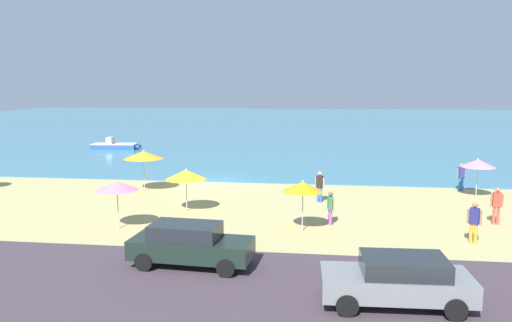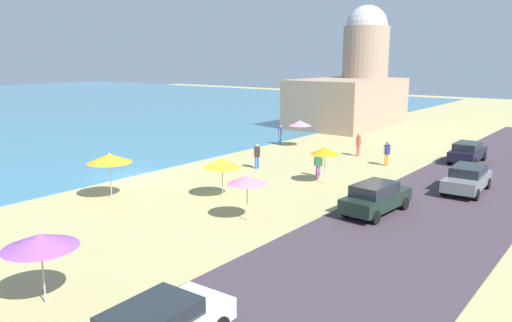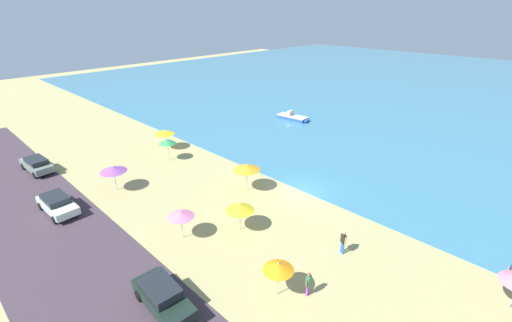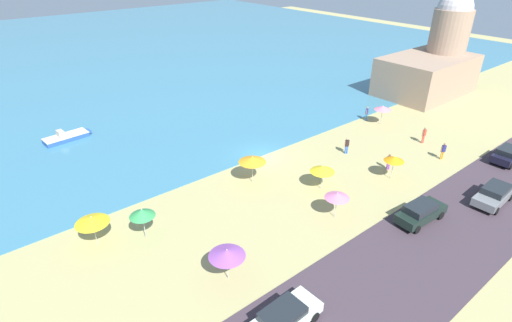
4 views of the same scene
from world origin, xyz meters
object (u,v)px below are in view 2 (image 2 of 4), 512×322
object	(u,v)px
beach_umbrella_0	(300,123)
harbor_fortress	(355,86)
bather_3	(387,152)
bather_0	(280,134)
beach_umbrella_3	(40,241)
bather_1	(318,163)
beach_umbrella_1	(247,180)
parked_car_3	(467,152)
parked_car_0	(376,197)
beach_umbrella_6	(222,163)
bather_4	(257,155)
beach_umbrella_7	(325,151)
parked_car_4	(467,178)
bather_2	(358,143)
beach_umbrella_5	(109,158)

from	to	relation	value
beach_umbrella_0	harbor_fortress	world-z (taller)	harbor_fortress
bather_3	bather_0	bearing A→B (deg)	77.71
beach_umbrella_3	bather_1	size ratio (longest dim) A/B	1.49
beach_umbrella_1	parked_car_3	xyz separation A→B (m)	(19.79, -4.56, -1.12)
beach_umbrella_3	parked_car_0	size ratio (longest dim) A/B	0.53
beach_umbrella_1	bather_1	bearing A→B (deg)	10.96
beach_umbrella_6	bather_4	distance (m)	7.52
beach_umbrella_7	parked_car_4	xyz separation A→B (m)	(3.05, -7.49, -1.19)
bather_3	beach_umbrella_3	bearing A→B (deg)	179.49
beach_umbrella_3	harbor_fortress	world-z (taller)	harbor_fortress
bather_0	parked_car_0	size ratio (longest dim) A/B	0.39
bather_3	parked_car_0	bearing A→B (deg)	-159.25
beach_umbrella_6	harbor_fortress	size ratio (longest dim) A/B	0.16
parked_car_3	bather_2	bearing A→B (deg)	107.92
bather_2	harbor_fortress	xyz separation A→B (m)	(16.71, 8.91, 3.31)
bather_2	beach_umbrella_7	bearing A→B (deg)	-166.08
beach_umbrella_0	bather_3	xyz separation A→B (m)	(-2.77, -9.10, -1.04)
bather_2	parked_car_0	distance (m)	14.79
parked_car_0	harbor_fortress	size ratio (longest dim) A/B	0.33
bather_4	beach_umbrella_1	bearing A→B (deg)	-144.71
beach_umbrella_1	parked_car_4	distance (m)	13.35
bather_4	parked_car_4	bearing A→B (deg)	-80.15
beach_umbrella_6	parked_car_4	world-z (taller)	beach_umbrella_6
beach_umbrella_6	parked_car_3	size ratio (longest dim) A/B	0.54
beach_umbrella_1	beach_umbrella_6	xyz separation A→B (m)	(2.25, 3.54, -0.04)
bather_0	parked_car_4	bearing A→B (deg)	-110.15
beach_umbrella_5	bather_2	distance (m)	19.81
beach_umbrella_7	bather_0	size ratio (longest dim) A/B	1.34
bather_3	harbor_fortress	xyz separation A→B (m)	(18.64, 12.10, 3.32)
bather_1	parked_car_4	xyz separation A→B (m)	(1.79, -8.68, -0.04)
bather_2	bather_0	bearing A→B (deg)	86.72
parked_car_4	beach_umbrella_0	bearing A→B (deg)	66.51
beach_umbrella_5	bather_0	xyz separation A→B (m)	(19.51, 2.48, -1.28)
beach_umbrella_3	bather_3	xyz separation A→B (m)	(25.66, -0.23, -1.08)
beach_umbrella_3	parked_car_3	world-z (taller)	beach_umbrella_3
bather_0	beach_umbrella_7	bearing A→B (deg)	-133.55
beach_umbrella_0	beach_umbrella_3	bearing A→B (deg)	-162.68
bather_2	harbor_fortress	distance (m)	19.22
bather_4	beach_umbrella_0	bearing A→B (deg)	14.55
bather_1	parked_car_0	size ratio (longest dim) A/B	0.36
beach_umbrella_6	beach_umbrella_5	bearing A→B (deg)	130.63
beach_umbrella_5	beach_umbrella_6	size ratio (longest dim) A/B	1.14
beach_umbrella_1	bather_4	bearing A→B (deg)	35.29
parked_car_3	parked_car_4	size ratio (longest dim) A/B	0.94
bather_1	bather_2	distance (m)	7.82
harbor_fortress	beach_umbrella_0	bearing A→B (deg)	-169.28
beach_umbrella_3	bather_2	world-z (taller)	beach_umbrella_3
bather_0	harbor_fortress	bearing A→B (deg)	4.24
beach_umbrella_5	bather_2	world-z (taller)	beach_umbrella_5
beach_umbrella_3	beach_umbrella_5	xyz separation A→B (m)	(8.52, 8.18, 0.19)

